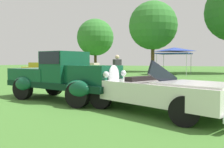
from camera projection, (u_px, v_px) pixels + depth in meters
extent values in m
plane|color=#42752D|center=(58.00, 100.00, 8.99)|extent=(120.00, 120.00, 0.00)
cube|color=black|center=(63.00, 84.00, 8.83)|extent=(4.71, 2.27, 0.20)
cube|color=#0F472D|center=(92.00, 75.00, 8.01)|extent=(1.85, 1.39, 0.60)
ellipsoid|color=silver|center=(114.00, 76.00, 7.50)|extent=(0.25, 0.54, 0.68)
cube|color=#0F472D|center=(65.00, 67.00, 8.72)|extent=(1.32, 1.55, 1.04)
cube|color=black|center=(65.00, 58.00, 8.71)|extent=(1.23, 1.57, 0.40)
cube|color=#0F472D|center=(39.00, 75.00, 9.57)|extent=(2.20, 1.75, 0.48)
ellipsoid|color=#0F472D|center=(107.00, 85.00, 8.57)|extent=(0.97, 0.53, 0.52)
ellipsoid|color=#0F472D|center=(78.00, 89.00, 7.41)|extent=(0.97, 0.53, 0.52)
ellipsoid|color=#0F472D|center=(54.00, 81.00, 10.16)|extent=(0.97, 0.53, 0.52)
ellipsoid|color=#0F472D|center=(23.00, 84.00, 9.00)|extent=(0.97, 0.53, 0.52)
sphere|color=silver|center=(123.00, 73.00, 7.83)|extent=(0.18, 0.18, 0.18)
sphere|color=silver|center=(106.00, 74.00, 7.12)|extent=(0.18, 0.18, 0.18)
cylinder|color=black|center=(107.00, 90.00, 8.58)|extent=(0.76, 0.24, 0.76)
cylinder|color=black|center=(78.00, 95.00, 7.42)|extent=(0.76, 0.24, 0.76)
cylinder|color=black|center=(54.00, 86.00, 10.17)|extent=(0.76, 0.24, 0.76)
cylinder|color=black|center=(23.00, 89.00, 9.01)|extent=(0.76, 0.24, 0.76)
cube|color=silver|center=(155.00, 91.00, 6.82)|extent=(4.65, 3.19, 0.52)
cube|color=silver|center=(198.00, 87.00, 5.88)|extent=(2.16, 1.99, 0.20)
cube|color=black|center=(163.00, 76.00, 6.59)|extent=(0.52, 1.18, 0.82)
cube|color=black|center=(143.00, 81.00, 7.11)|extent=(0.70, 1.22, 0.28)
cylinder|color=black|center=(218.00, 103.00, 6.35)|extent=(0.66, 0.20, 0.66)
cylinder|color=black|center=(185.00, 111.00, 5.30)|extent=(0.66, 0.20, 0.66)
cylinder|color=black|center=(137.00, 93.00, 8.33)|extent=(0.66, 0.20, 0.66)
cylinder|color=black|center=(101.00, 97.00, 7.28)|extent=(0.66, 0.20, 0.66)
cube|color=yellow|center=(41.00, 70.00, 24.67)|extent=(4.09, 2.19, 0.60)
cube|color=gold|center=(40.00, 65.00, 24.73)|extent=(1.89, 1.66, 0.44)
cylinder|color=black|center=(43.00, 72.00, 23.40)|extent=(0.64, 0.22, 0.64)
cylinder|color=black|center=(27.00, 72.00, 24.67)|extent=(0.64, 0.22, 0.64)
cube|color=beige|center=(87.00, 72.00, 20.58)|extent=(4.75, 2.46, 0.60)
cube|color=#B3AB8E|center=(85.00, 65.00, 20.60)|extent=(2.21, 1.78, 0.44)
cylinder|color=black|center=(100.00, 75.00, 19.49)|extent=(0.64, 0.22, 0.64)
cylinder|color=black|center=(68.00, 74.00, 20.20)|extent=(0.64, 0.22, 0.64)
cylinder|color=#283351|center=(119.00, 79.00, 13.25)|extent=(0.16, 0.16, 0.86)
cylinder|color=#283351|center=(116.00, 79.00, 13.15)|extent=(0.16, 0.16, 0.86)
cube|color=#2D2D33|center=(117.00, 65.00, 13.16)|extent=(0.41, 0.47, 0.60)
sphere|color=beige|center=(117.00, 57.00, 13.14)|extent=(0.22, 0.22, 0.22)
cylinder|color=#B7B7BC|center=(191.00, 64.00, 25.94)|extent=(0.05, 0.05, 2.05)
cylinder|color=#B7B7BC|center=(186.00, 65.00, 23.38)|extent=(0.05, 0.05, 2.05)
cylinder|color=#B7B7BC|center=(164.00, 64.00, 27.15)|extent=(0.05, 0.05, 2.05)
cylinder|color=#B7B7BC|center=(157.00, 64.00, 24.59)|extent=(0.05, 0.05, 2.05)
cube|color=#2D429E|center=(174.00, 54.00, 25.21)|extent=(3.15, 3.15, 0.10)
pyramid|color=#2D429E|center=(174.00, 49.00, 25.19)|extent=(3.08, 3.08, 0.38)
cylinder|color=#47331E|center=(95.00, 58.00, 40.15)|extent=(0.44, 0.44, 3.49)
sphere|color=#337A2D|center=(95.00, 37.00, 39.97)|extent=(5.82, 5.82, 5.82)
cylinder|color=brown|center=(153.00, 55.00, 32.02)|extent=(0.44, 0.44, 4.15)
sphere|color=#337A2D|center=(153.00, 25.00, 31.82)|extent=(6.11, 6.11, 6.11)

